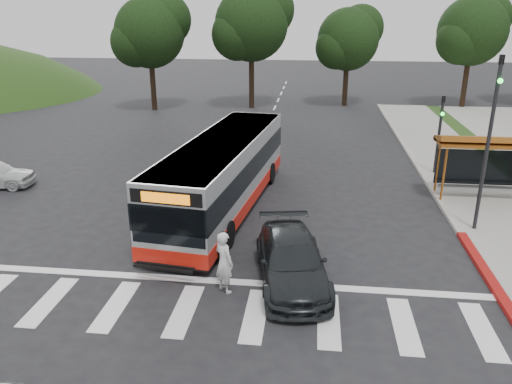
# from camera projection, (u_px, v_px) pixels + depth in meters

# --- Properties ---
(ground) EXTENTS (140.00, 140.00, 0.00)m
(ground) POSITION_uv_depth(u_px,v_px,m) (218.00, 235.00, 18.61)
(ground) COLOR black
(ground) RESTS_ON ground
(sidewalk_east) EXTENTS (4.00, 40.00, 0.12)m
(sidewalk_east) POSITION_uv_depth(u_px,v_px,m) (465.00, 177.00, 24.84)
(sidewalk_east) COLOR gray
(sidewalk_east) RESTS_ON ground
(curb_east) EXTENTS (0.30, 40.00, 0.15)m
(curb_east) POSITION_uv_depth(u_px,v_px,m) (424.00, 176.00, 25.06)
(curb_east) COLOR #9E9991
(curb_east) RESTS_ON ground
(curb_east_red) EXTENTS (0.32, 6.00, 0.15)m
(curb_east_red) POSITION_uv_depth(u_px,v_px,m) (486.00, 274.00, 15.73)
(curb_east_red) COLOR maroon
(curb_east_red) RESTS_ON ground
(crosswalk_ladder) EXTENTS (18.00, 2.60, 0.01)m
(crosswalk_ladder) POSITION_uv_depth(u_px,v_px,m) (184.00, 310.00, 13.94)
(crosswalk_ladder) COLOR silver
(crosswalk_ladder) RESTS_ON ground
(bus_shelter) EXTENTS (4.20, 1.60, 2.86)m
(bus_shelter) POSITION_uv_depth(u_px,v_px,m) (486.00, 148.00, 21.38)
(bus_shelter) COLOR #9A5419
(bus_shelter) RESTS_ON sidewalk_east
(traffic_signal_ne_tall) EXTENTS (0.18, 0.37, 6.50)m
(traffic_signal_ne_tall) POSITION_uv_depth(u_px,v_px,m) (490.00, 131.00, 17.62)
(traffic_signal_ne_tall) COLOR black
(traffic_signal_ne_tall) RESTS_ON ground
(traffic_signal_ne_short) EXTENTS (0.18, 0.37, 4.00)m
(traffic_signal_ne_short) POSITION_uv_depth(u_px,v_px,m) (440.00, 127.00, 24.62)
(traffic_signal_ne_short) COLOR black
(traffic_signal_ne_short) RESTS_ON ground
(tree_ne_a) EXTENTS (6.16, 5.74, 9.30)m
(tree_ne_a) POSITION_uv_depth(u_px,v_px,m) (473.00, 30.00, 40.83)
(tree_ne_a) COLOR black
(tree_ne_a) RESTS_ON parking_lot
(tree_north_a) EXTENTS (6.60, 6.15, 10.17)m
(tree_north_a) POSITION_uv_depth(u_px,v_px,m) (252.00, 23.00, 40.76)
(tree_north_a) COLOR black
(tree_north_a) RESTS_ON ground
(tree_north_b) EXTENTS (5.72, 5.33, 8.43)m
(tree_north_b) POSITION_uv_depth(u_px,v_px,m) (349.00, 38.00, 42.17)
(tree_north_b) COLOR black
(tree_north_b) RESTS_ON ground
(tree_north_c) EXTENTS (6.16, 5.74, 9.30)m
(tree_north_c) POSITION_uv_depth(u_px,v_px,m) (151.00, 31.00, 39.98)
(tree_north_c) COLOR black
(tree_north_c) RESTS_ON ground
(transit_bus) EXTENTS (3.89, 11.83, 3.00)m
(transit_bus) POSITION_uv_depth(u_px,v_px,m) (224.00, 175.00, 20.56)
(transit_bus) COLOR #A7AAAC
(transit_bus) RESTS_ON ground
(pedestrian) EXTENTS (0.83, 0.81, 1.92)m
(pedestrian) POSITION_uv_depth(u_px,v_px,m) (224.00, 262.00, 14.60)
(pedestrian) COLOR silver
(pedestrian) RESTS_ON ground
(dark_sedan) EXTENTS (2.80, 5.15, 1.41)m
(dark_sedan) POSITION_uv_depth(u_px,v_px,m) (292.00, 261.00, 15.22)
(dark_sedan) COLOR #222527
(dark_sedan) RESTS_ON ground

